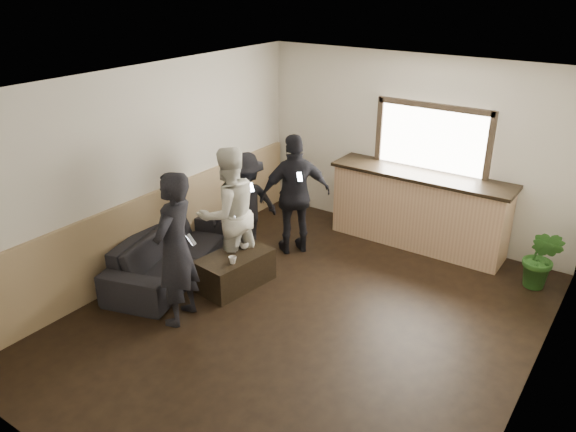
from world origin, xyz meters
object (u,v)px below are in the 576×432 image
Objects in this scene: potted_plant at (542,259)px; person_b at (229,213)px; person_a at (175,249)px; bar_counter at (419,205)px; cup_b at (233,260)px; sofa at (171,252)px; person_d at (295,195)px; coffee_table at (235,270)px; cup_a at (244,245)px; person_c at (246,204)px.

potted_plant is 0.48× the size of person_b.
potted_plant is at bearing 119.74° from person_a.
bar_counter reaches higher than cup_b.
person_b is (0.69, 0.45, 0.59)m from sofa.
sofa is (-2.43, -2.79, -0.32)m from bar_counter.
bar_counter is 26.40× the size of cup_b.
coffee_table is at bearing 35.78° from person_d.
sofa is at bearing 6.28° from person_d.
sofa is at bearing -176.79° from cup_b.
person_d is (-0.04, 1.48, 0.40)m from cup_b.
cup_a is at bearing 117.16° from person_b.
cup_a reaches higher than cup_b.
cup_b is 1.53m from person_d.
person_b reaches higher than cup_a.
cup_a is at bearing 109.02° from cup_b.
person_a reaches higher than person_d.
bar_counter is 1.76× the size of person_c.
cup_a is 0.07× the size of person_d.
cup_b is 0.93m from person_a.
cup_a is at bearing -149.50° from potted_plant.
person_a reaches higher than potted_plant.
cup_a is (-1.51, -2.32, -0.15)m from bar_counter.
bar_counter is 2.69× the size of coffee_table.
bar_counter is at bearing 59.49° from coffee_table.
cup_a is 0.43m from cup_b.
person_b is at bearing 133.87° from cup_b.
potted_plant reaches higher than coffee_table.
cup_b is (0.14, -0.41, -0.00)m from cup_a.
person_a is at bearing -113.46° from bar_counter.
person_d is at bearing -164.39° from potted_plant.
coffee_table is (0.93, 0.25, -0.10)m from sofa.
cup_a is 1.21× the size of cup_b.
person_c is 0.73m from person_d.
potted_plant reaches higher than sofa.
person_b is at bearing -150.83° from potted_plant.
person_c is 0.86× the size of person_d.
bar_counter reaches higher than person_c.
potted_plant is (3.22, 2.39, -0.06)m from cup_b.
potted_plant is 0.47× the size of person_a.
sofa is 1.07m from cup_b.
cup_b is at bearing -55.71° from coffee_table.
person_c is (-0.48, 0.85, 0.55)m from coffee_table.
person_d is at bearing 85.93° from coffee_table.
person_a is 1.22× the size of person_c.
cup_a is at bearing -79.36° from sofa.
cup_b is 0.68m from person_b.
person_a reaches higher than sofa.
person_d is (0.09, 1.29, 0.67)m from coffee_table.
potted_plant is at bearing 33.34° from coffee_table.
cup_a is 0.14× the size of potted_plant.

